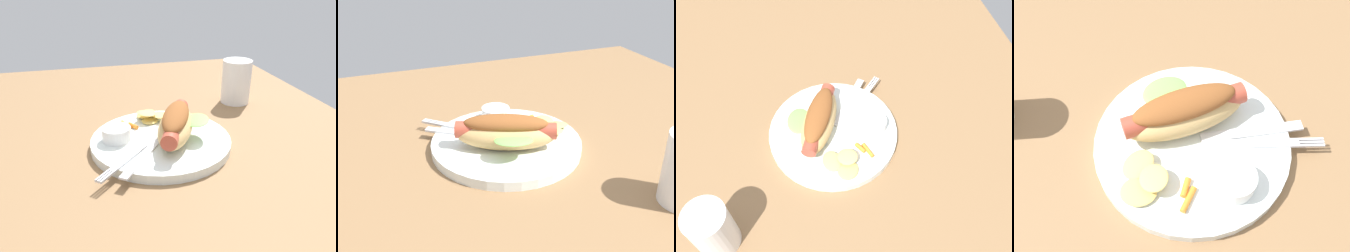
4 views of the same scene
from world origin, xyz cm
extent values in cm
cube|color=olive|center=(0.00, 0.00, -0.90)|extent=(120.00, 90.00, 1.80)
cylinder|color=white|center=(-2.97, 2.41, 0.80)|extent=(25.05, 25.05, 1.60)
ellipsoid|color=tan|center=(-1.91, 4.87, 3.93)|extent=(16.82, 11.60, 4.66)
cylinder|color=#B24733|center=(-1.91, 4.87, 4.75)|extent=(15.73, 8.79, 2.73)
ellipsoid|color=brown|center=(-1.91, 4.87, 5.97)|extent=(14.07, 9.32, 2.68)
ellipsoid|color=#7FC65B|center=(-1.77, 8.65, 4.86)|extent=(6.97, 5.88, 1.04)
cylinder|color=white|center=(-3.87, -5.39, 2.83)|extent=(5.09, 5.09, 2.45)
cube|color=silver|center=(2.17, -3.42, 1.80)|extent=(9.21, 8.67, 0.40)
cube|color=silver|center=(7.24, -8.73, 1.80)|extent=(2.55, 2.40, 0.40)
cube|color=silver|center=(7.54, -8.40, 1.80)|extent=(2.55, 2.40, 0.40)
cube|color=silver|center=(7.85, -8.07, 1.80)|extent=(2.55, 2.40, 0.40)
cube|color=silver|center=(3.39, -2.10, 1.78)|extent=(11.73, 8.89, 0.36)
ellipsoid|color=#E7C767|center=(-10.21, 1.89, 1.85)|extent=(5.01, 4.70, 0.50)
ellipsoid|color=#E7C767|center=(-12.62, 1.53, 2.29)|extent=(5.62, 5.52, 1.13)
ellipsoid|color=#E7C767|center=(-10.46, 4.08, 2.69)|extent=(4.57, 3.70, 0.93)
ellipsoid|color=#E7C767|center=(-10.48, 1.20, 3.32)|extent=(4.90, 5.01, 1.03)
cylinder|color=orange|center=(-9.06, -3.06, 1.97)|extent=(3.31, 1.85, 0.74)
cylinder|color=orange|center=(-8.25, -1.79, 1.99)|extent=(2.43, 1.89, 0.78)
camera|label=1|loc=(49.69, -9.63, 29.32)|focal=36.03mm
camera|label=2|loc=(17.92, 56.28, 33.20)|focal=42.00mm
camera|label=3|loc=(-44.95, 9.04, 60.71)|focal=39.78mm
camera|label=4|loc=(-21.39, -14.72, 43.11)|focal=40.68mm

